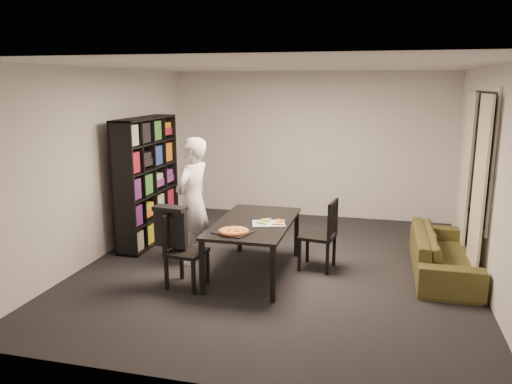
% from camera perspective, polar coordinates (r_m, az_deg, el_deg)
% --- Properties ---
extents(room, '(5.01, 5.51, 2.61)m').
position_cam_1_polar(room, '(6.38, 2.66, 2.46)').
color(room, black).
rests_on(room, ground).
extents(window_pane, '(0.02, 1.40, 1.60)m').
position_cam_1_polar(window_pane, '(6.93, 24.36, 3.84)').
color(window_pane, black).
rests_on(window_pane, room).
extents(window_frame, '(0.03, 1.52, 1.72)m').
position_cam_1_polar(window_frame, '(6.93, 24.32, 3.84)').
color(window_frame, white).
rests_on(window_frame, room).
extents(curtain_left, '(0.03, 0.70, 2.25)m').
position_cam_1_polar(curtain_left, '(6.47, 24.12, 0.16)').
color(curtain_left, beige).
rests_on(curtain_left, room).
extents(curtain_right, '(0.03, 0.70, 2.25)m').
position_cam_1_polar(curtain_right, '(7.47, 22.82, 1.80)').
color(curtain_right, beige).
rests_on(curtain_right, room).
extents(bookshelf, '(0.35, 1.50, 1.90)m').
position_cam_1_polar(bookshelf, '(7.70, -12.35, 1.27)').
color(bookshelf, black).
rests_on(bookshelf, room).
extents(dining_table, '(0.92, 1.66, 0.69)m').
position_cam_1_polar(dining_table, '(6.30, -0.22, -3.93)').
color(dining_table, black).
rests_on(dining_table, room).
extents(chair_left, '(0.47, 0.47, 0.90)m').
position_cam_1_polar(chair_left, '(6.03, -8.66, -5.97)').
color(chair_left, black).
rests_on(chair_left, room).
extents(chair_right, '(0.49, 0.49, 0.93)m').
position_cam_1_polar(chair_right, '(6.53, 7.82, -4.36)').
color(chair_right, black).
rests_on(chair_right, room).
extents(draped_jacket, '(0.43, 0.22, 0.50)m').
position_cam_1_polar(draped_jacket, '(6.02, -9.74, -3.74)').
color(draped_jacket, black).
rests_on(draped_jacket, chair_left).
extents(person, '(0.54, 0.70, 1.71)m').
position_cam_1_polar(person, '(6.71, -7.23, -1.02)').
color(person, white).
rests_on(person, room).
extents(baking_tray, '(0.48, 0.43, 0.01)m').
position_cam_1_polar(baking_tray, '(5.82, -2.64, -4.62)').
color(baking_tray, black).
rests_on(baking_tray, dining_table).
extents(pepperoni_pizza, '(0.35, 0.35, 0.03)m').
position_cam_1_polar(pepperoni_pizza, '(5.80, -2.55, -4.47)').
color(pepperoni_pizza, '#A55A30').
rests_on(pepperoni_pizza, dining_table).
extents(kitchen_towel, '(0.47, 0.40, 0.01)m').
position_cam_1_polar(kitchen_towel, '(6.18, 1.45, -3.62)').
color(kitchen_towel, silver).
rests_on(kitchen_towel, dining_table).
extents(pizza_slices, '(0.42, 0.37, 0.01)m').
position_cam_1_polar(pizza_slices, '(6.22, 1.82, -3.40)').
color(pizza_slices, gold).
rests_on(pizza_slices, dining_table).
extents(sofa, '(0.73, 1.87, 0.55)m').
position_cam_1_polar(sofa, '(6.83, 20.66, -6.55)').
color(sofa, '#42421A').
rests_on(sofa, room).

